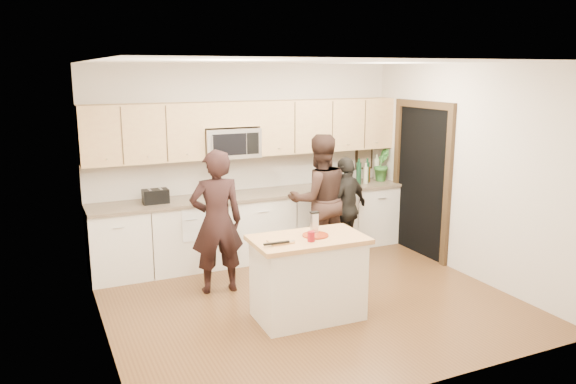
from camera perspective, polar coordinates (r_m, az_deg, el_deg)
name	(u,v)px	position (r m, az deg, el deg)	size (l,w,h in m)	color
floor	(309,301)	(6.63, 2.18, -10.97)	(4.50, 4.50, 0.00)	brown
room_shell	(311,153)	(6.15, 2.31, 4.00)	(4.52, 4.02, 2.71)	#BAAF9F
back_cabinetry	(256,226)	(7.93, -3.32, -3.42)	(4.50, 0.66, 0.94)	beige
upper_cabinetry	(253,127)	(7.82, -3.60, 6.59)	(4.50, 0.33, 0.75)	tan
microwave	(230,143)	(7.69, -5.88, 5.01)	(0.76, 0.41, 0.40)	silver
doorway	(422,175)	(8.19, 13.41, 1.70)	(0.06, 1.25, 2.20)	black
framed_picture	(364,157)	(8.88, 7.72, 3.53)	(0.30, 0.03, 0.38)	black
dish_towel	(192,213)	(7.39, -9.69, -2.11)	(0.34, 0.60, 0.48)	white
island	(308,277)	(6.05, 2.05, -8.65)	(1.22, 0.73, 0.90)	beige
red_plate	(315,235)	(5.95, 2.80, -4.41)	(0.28, 0.28, 0.02)	maroon
box_grater	(314,222)	(5.99, 2.69, -3.05)	(0.09, 0.06, 0.23)	silver
drink_glass	(311,236)	(5.75, 2.37, -4.53)	(0.08, 0.08, 0.11)	maroon
cutting_board	(281,242)	(5.72, -0.76, -5.07)	(0.24, 0.19, 0.02)	#AB8447
tongs	(276,243)	(5.61, -1.18, -5.21)	(0.27, 0.03, 0.02)	black
knife	(286,242)	(5.68, -0.24, -5.07)	(0.20, 0.02, 0.01)	silver
toaster	(156,196)	(7.40, -13.31, -0.42)	(0.32, 0.20, 0.18)	black
bottle_cluster	(365,171)	(8.61, 7.81, 2.15)	(0.68, 0.33, 0.39)	#10311B
orchid	(381,165)	(8.76, 9.46, 2.76)	(0.27, 0.22, 0.50)	#2F6628
woman_left	(217,222)	(6.68, -7.25, -3.02)	(0.63, 0.41, 1.73)	black
woman_center	(319,200)	(7.61, 3.18, -0.80)	(0.87, 0.68, 1.79)	black
woman_right	(346,208)	(7.86, 5.93, -1.68)	(0.85, 0.36, 1.45)	black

